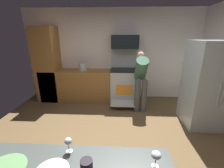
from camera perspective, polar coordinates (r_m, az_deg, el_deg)
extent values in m
cube|color=brown|center=(2.95, -1.11, -21.93)|extent=(5.20, 4.80, 0.02)
cube|color=silver|center=(4.63, 0.70, 10.85)|extent=(5.20, 0.12, 2.60)
cube|color=olive|center=(4.59, -10.80, -0.44)|extent=(2.40, 0.60, 0.90)
cube|color=olive|center=(4.78, -23.07, 6.60)|extent=(0.60, 0.60, 2.10)
cube|color=#BBBEBD|center=(4.45, 4.48, -0.64)|extent=(0.76, 0.64, 0.92)
cube|color=black|center=(4.32, 4.63, 5.34)|extent=(0.76, 0.64, 0.03)
cube|color=#BBBEBD|center=(4.55, 4.62, 9.81)|extent=(0.76, 0.06, 0.57)
cube|color=orange|center=(4.14, 4.60, -2.22)|extent=(0.44, 0.01, 0.28)
cube|color=#BBBEBD|center=(4.08, 4.58, -7.26)|extent=(0.72, 0.41, 0.03)
cube|color=black|center=(4.32, 4.86, 15.58)|extent=(0.74, 0.38, 0.37)
cube|color=#B1BFC3|center=(3.72, 32.75, -0.31)|extent=(0.86, 0.78, 1.79)
cylinder|color=#B1BFC3|center=(3.35, 35.70, -1.03)|extent=(0.02, 0.02, 0.80)
cylinder|color=#4F4F4F|center=(3.86, 9.46, -4.36)|extent=(0.14, 0.14, 0.85)
cylinder|color=#4F4F4F|center=(3.88, 11.96, -4.37)|extent=(0.14, 0.14, 0.85)
cylinder|color=#49795D|center=(3.83, 10.95, 5.75)|extent=(0.30, 0.58, 0.64)
sphere|color=tan|center=(4.00, 10.77, 10.51)|extent=(0.20, 0.20, 0.20)
cylinder|color=silver|center=(1.39, 15.87, -27.73)|extent=(0.06, 0.06, 0.01)
cylinder|color=silver|center=(1.36, 16.04, -26.51)|extent=(0.01, 0.01, 0.08)
ellipsoid|color=silver|center=(1.31, 16.32, -24.34)|extent=(0.08, 0.08, 0.06)
cylinder|color=silver|center=(1.51, -15.82, -23.26)|extent=(0.06, 0.06, 0.01)
cylinder|color=silver|center=(1.48, -15.96, -22.12)|extent=(0.01, 0.01, 0.07)
ellipsoid|color=silver|center=(1.44, -16.21, -20.01)|extent=(0.06, 0.06, 0.07)
cylinder|color=black|center=(1.31, -9.60, -28.07)|extent=(0.10, 0.10, 0.10)
cylinder|color=#B8C3B8|center=(4.44, -11.00, 6.28)|extent=(0.23, 0.23, 0.20)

